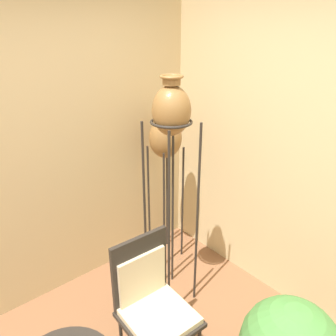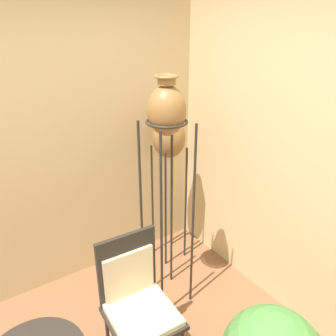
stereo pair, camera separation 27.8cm
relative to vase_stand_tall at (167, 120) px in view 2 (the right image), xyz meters
The scene contains 4 objects.
wall_back 1.19m from the vase_stand_tall, 136.79° to the left, with size 7.24×0.06×2.70m.
vase_stand_tall is the anchor object (origin of this frame).
vase_stand_medium 0.70m from the vase_stand_tall, 54.11° to the left, with size 0.30×0.30×1.58m.
chair 1.23m from the vase_stand_tall, 142.41° to the right, with size 0.46×0.47×1.01m.
Camera 2 is at (-0.42, -1.01, 2.24)m, focal length 35.00 mm.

